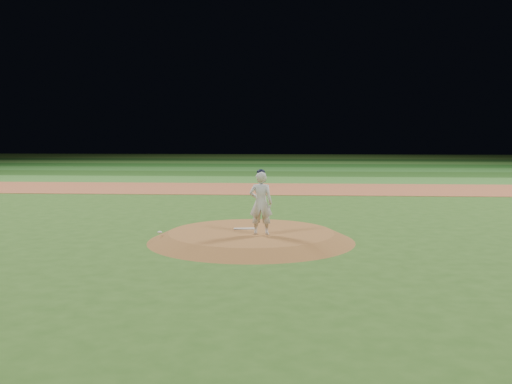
# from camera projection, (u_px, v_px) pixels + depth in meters

# --- Properties ---
(ground) EXTENTS (120.00, 120.00, 0.00)m
(ground) POSITION_uv_depth(u_px,v_px,m) (251.00, 241.00, 15.20)
(ground) COLOR #2F581C
(ground) RESTS_ON ground
(infield_dirt_band) EXTENTS (70.00, 6.00, 0.02)m
(infield_dirt_band) POSITION_uv_depth(u_px,v_px,m) (271.00, 189.00, 29.09)
(infield_dirt_band) COLOR #A35632
(infield_dirt_band) RESTS_ON ground
(outfield_stripe_0) EXTENTS (70.00, 5.00, 0.02)m
(outfield_stripe_0) POSITION_uv_depth(u_px,v_px,m) (274.00, 180.00, 34.55)
(outfield_stripe_0) COLOR #377028
(outfield_stripe_0) RESTS_ON ground
(outfield_stripe_1) EXTENTS (70.00, 5.00, 0.02)m
(outfield_stripe_1) POSITION_uv_depth(u_px,v_px,m) (277.00, 174.00, 39.51)
(outfield_stripe_1) COLOR #1F4917
(outfield_stripe_1) RESTS_ON ground
(outfield_stripe_2) EXTENTS (70.00, 5.00, 0.02)m
(outfield_stripe_2) POSITION_uv_depth(u_px,v_px,m) (278.00, 169.00, 44.48)
(outfield_stripe_2) COLOR #2B6424
(outfield_stripe_2) RESTS_ON ground
(outfield_stripe_3) EXTENTS (70.00, 5.00, 0.02)m
(outfield_stripe_3) POSITION_uv_depth(u_px,v_px,m) (280.00, 165.00, 49.44)
(outfield_stripe_3) COLOR #1C4E19
(outfield_stripe_3) RESTS_ON ground
(outfield_stripe_4) EXTENTS (70.00, 5.00, 0.02)m
(outfield_stripe_4) POSITION_uv_depth(u_px,v_px,m) (281.00, 162.00, 54.40)
(outfield_stripe_4) COLOR #366B27
(outfield_stripe_4) RESTS_ON ground
(outfield_stripe_5) EXTENTS (70.00, 5.00, 0.02)m
(outfield_stripe_5) POSITION_uv_depth(u_px,v_px,m) (282.00, 160.00, 59.36)
(outfield_stripe_5) COLOR #173F14
(outfield_stripe_5) RESTS_ON ground
(pitchers_mound) EXTENTS (5.50, 5.50, 0.25)m
(pitchers_mound) POSITION_uv_depth(u_px,v_px,m) (251.00, 236.00, 15.19)
(pitchers_mound) COLOR brown
(pitchers_mound) RESTS_ON ground
(pitching_rubber) EXTENTS (0.62, 0.24, 0.03)m
(pitching_rubber) POSITION_uv_depth(u_px,v_px,m) (245.00, 229.00, 15.53)
(pitching_rubber) COLOR white
(pitching_rubber) RESTS_ON pitchers_mound
(rosin_bag) EXTENTS (0.12, 0.12, 0.07)m
(rosin_bag) POSITION_uv_depth(u_px,v_px,m) (160.00, 232.00, 14.87)
(rosin_bag) COLOR silver
(rosin_bag) RESTS_ON pitchers_mound
(pitcher_on_mound) EXTENTS (0.62, 0.42, 1.69)m
(pitcher_on_mound) POSITION_uv_depth(u_px,v_px,m) (261.00, 203.00, 14.64)
(pitcher_on_mound) COLOR silver
(pitcher_on_mound) RESTS_ON pitchers_mound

